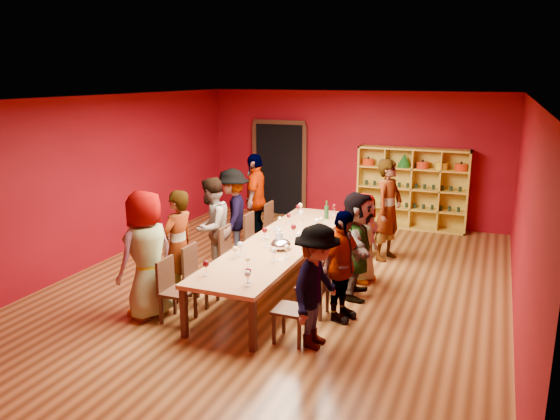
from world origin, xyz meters
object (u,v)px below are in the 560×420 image
Objects in this scene: chair_person_left_0 at (173,287)px; person_right_0 at (317,287)px; person_left_4 at (256,200)px; spittoon_bowl at (281,245)px; shelving_unit at (412,185)px; person_right_3 at (363,238)px; tasting_table at (281,244)px; person_right_4 at (388,210)px; person_left_2 at (212,227)px; chair_person_right_0 at (297,306)px; wine_bottle at (326,212)px; chair_person_right_2 at (336,263)px; chair_person_left_1 at (197,271)px; person_right_2 at (357,245)px; chair_person_right_4 at (365,231)px; chair_person_left_3 at (254,235)px; chair_person_right_3 at (347,250)px; chair_person_left_4 at (274,222)px; chair_person_left_2 at (231,250)px; person_right_1 at (341,266)px; person_left_3 at (233,214)px; person_left_0 at (147,255)px; person_left_1 at (178,246)px; chair_person_right_1 at (318,283)px.

chair_person_left_0 is 0.56× the size of person_right_0.
spittoon_bowl is at bearing 21.62° from person_left_4.
shelving_unit is 1.61× the size of person_right_3.
person_right_4 is at bearing 56.01° from tasting_table.
person_left_2 is 2.80m from chair_person_right_0.
wine_bottle is at bearing 71.17° from chair_person_left_0.
person_left_4 is 2.08× the size of chair_person_right_0.
person_right_3 is at bearing 69.49° from chair_person_right_2.
chair_person_right_0 is at bearing -174.39° from person_right_3.
chair_person_left_1 is 0.54× the size of person_right_2.
person_right_0 is at bearing -86.10° from chair_person_right_4.
chair_person_left_3 is 1.84m from chair_person_right_3.
tasting_table is 2.17m from chair_person_right_4.
person_left_4 is 4.27m from chair_person_right_0.
chair_person_left_4 is 0.48× the size of person_left_4.
chair_person_left_4 is 0.54× the size of person_right_2.
chair_person_left_2 is 2.34m from person_right_1.
wine_bottle is (1.16, 0.68, 0.38)m from chair_person_left_3.
shelving_unit reaches higher than person_right_0.
person_left_3 is at bearing 157.45° from chair_person_right_2.
chair_person_left_3 is at bearing 152.77° from chair_person_right_2.
spittoon_bowl is at bearing -65.19° from chair_person_left_4.
person_left_0 is at bearing 116.49° from person_right_2.
tasting_table is 5.06× the size of chair_person_left_1.
chair_person_left_0 is at bearing -90.00° from chair_person_left_2.
person_left_0 is 2.04× the size of chair_person_right_2.
person_left_2 is at bearing 81.70° from person_right_2.
chair_person_left_2 is 1.82m from chair_person_right_2.
person_right_0 reaches higher than spittoon_bowl.
chair_person_left_3 is at bearing 90.00° from chair_person_left_2.
chair_person_left_0 is 0.80m from person_left_1.
person_right_3 is (2.07, -1.20, 0.25)m from chair_person_left_4.
chair_person_left_1 is 2.18m from person_right_1.
person_right_0 is at bearing -39.93° from chair_person_left_2.
chair_person_right_1 is 2.62m from wine_bottle.
chair_person_right_1 is 1.60m from person_right_3.
person_right_1 is at bearing -52.17° from chair_person_left_4.
chair_person_left_1 is 1.84m from chair_person_right_1.
person_left_4 is (-1.31, 1.89, 0.23)m from tasting_table.
person_left_2 is 1.89m from person_left_4.
person_left_1 is 1.92× the size of chair_person_right_2.
tasting_table is 1.28m from chair_person_right_1.
tasting_table is at bearing 110.46° from spittoon_bowl.
person_left_4 is (-0.09, 3.01, 0.07)m from person_left_1.
chair_person_left_4 is at bearing 79.13° from person_left_4.
chair_person_left_0 is 1.00× the size of chair_person_left_1.
person_left_0 reaches higher than person_right_3.
tasting_table is at bearing -64.33° from chair_person_left_4.
person_left_1 is 1.92× the size of chair_person_left_4.
person_left_1 is at bearing -137.31° from tasting_table.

